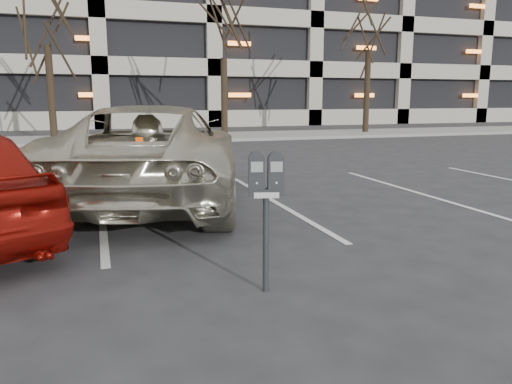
{
  "coord_description": "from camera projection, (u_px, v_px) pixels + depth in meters",
  "views": [
    {
      "loc": [
        -1.42,
        -5.43,
        1.73
      ],
      "look_at": [
        -0.05,
        -1.15,
        0.88
      ],
      "focal_mm": 35.0,
      "sensor_mm": 36.0,
      "label": 1
    }
  ],
  "objects": [
    {
      "name": "ground",
      "position": [
        230.0,
        248.0,
        5.83
      ],
      "size": [
        140.0,
        140.0,
        0.0
      ],
      "primitive_type": "plane",
      "color": "#28282B",
      "rests_on": "ground"
    },
    {
      "name": "sidewalk",
      "position": [
        132.0,
        139.0,
        20.79
      ],
      "size": [
        80.0,
        4.0,
        0.12
      ],
      "primitive_type": "cube",
      "color": "gray",
      "rests_on": "ground"
    },
    {
      "name": "stall_lines",
      "position": [
        102.0,
        214.0,
        7.56
      ],
      "size": [
        16.9,
        5.2,
        0.0
      ],
      "color": "silver",
      "rests_on": "ground"
    },
    {
      "name": "parking_garage",
      "position": [
        266.0,
        1.0,
        39.37
      ],
      "size": [
        52.0,
        20.0,
        19.0
      ],
      "color": "black",
      "rests_on": "ground"
    },
    {
      "name": "tree_c",
      "position": [
        223.0,
        7.0,
        20.98
      ],
      "size": [
        3.34,
        3.34,
        7.59
      ],
      "color": "black",
      "rests_on": "ground"
    },
    {
      "name": "parking_meter",
      "position": [
        266.0,
        188.0,
        4.37
      ],
      "size": [
        0.34,
        0.19,
        1.25
      ],
      "rotation": [
        0.0,
        0.0,
        -0.25
      ],
      "color": "black",
      "rests_on": "ground"
    },
    {
      "name": "suv_silver",
      "position": [
        153.0,
        154.0,
        8.37
      ],
      "size": [
        4.06,
        6.31,
        1.63
      ],
      "rotation": [
        0.0,
        0.0,
        2.89
      ],
      "color": "beige",
      "rests_on": "ground"
    }
  ]
}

